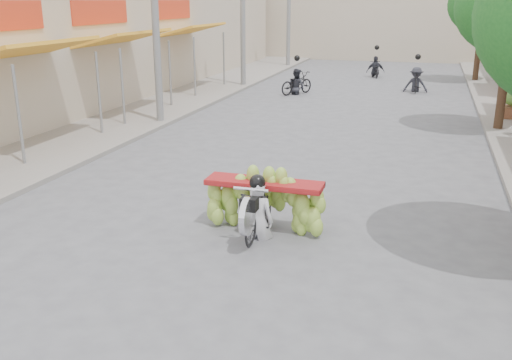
# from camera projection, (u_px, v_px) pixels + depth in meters

# --- Properties ---
(ground) EXTENTS (120.00, 120.00, 0.00)m
(ground) POSITION_uv_depth(u_px,v_px,m) (127.00, 349.00, 6.85)
(ground) COLOR #5B5B60
(ground) RESTS_ON ground
(sidewalk_left) EXTENTS (4.00, 60.00, 0.12)m
(sidewalk_left) POSITION_uv_depth(u_px,v_px,m) (157.00, 105.00, 22.45)
(sidewalk_left) COLOR gray
(sidewalk_left) RESTS_ON ground
(shophouse_row_left) EXTENTS (9.77, 40.00, 6.00)m
(shophouse_row_left) POSITION_uv_depth(u_px,v_px,m) (25.00, 27.00, 22.01)
(shophouse_row_left) COLOR #BCAC95
(shophouse_row_left) RESTS_ON ground
(far_building) EXTENTS (20.00, 6.00, 7.00)m
(far_building) POSITION_uv_depth(u_px,v_px,m) (389.00, 7.00, 40.46)
(far_building) COLOR #BCAC95
(far_building) RESTS_ON ground
(utility_pole_back) EXTENTS (0.60, 0.24, 8.00)m
(utility_pole_back) POSITION_uv_depth(u_px,v_px,m) (289.00, 0.00, 34.49)
(utility_pole_back) COLOR slate
(utility_pole_back) RESTS_ON ground
(street_tree_far) EXTENTS (3.40, 3.40, 5.25)m
(street_tree_far) POSITION_uv_depth(u_px,v_px,m) (484.00, 5.00, 27.93)
(street_tree_far) COLOR #3A2719
(street_tree_far) RESTS_ON ground
(banana_motorbike) EXTENTS (2.20, 1.77, 1.93)m
(banana_motorbike) POSITION_uv_depth(u_px,v_px,m) (261.00, 198.00, 10.06)
(banana_motorbike) COLOR black
(banana_motorbike) RESTS_ON ground
(bg_motorbike_a) EXTENTS (1.44, 1.84, 1.95)m
(bg_motorbike_a) POSITION_uv_depth(u_px,v_px,m) (297.00, 78.00, 25.13)
(bg_motorbike_a) COLOR black
(bg_motorbike_a) RESTS_ON ground
(bg_motorbike_b) EXTENTS (1.08, 1.77, 1.95)m
(bg_motorbike_b) POSITION_uv_depth(u_px,v_px,m) (417.00, 74.00, 25.65)
(bg_motorbike_b) COLOR black
(bg_motorbike_b) RESTS_ON ground
(bg_motorbike_c) EXTENTS (1.06, 1.55, 1.95)m
(bg_motorbike_c) POSITION_uv_depth(u_px,v_px,m) (376.00, 62.00, 30.63)
(bg_motorbike_c) COLOR black
(bg_motorbike_c) RESTS_ON ground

